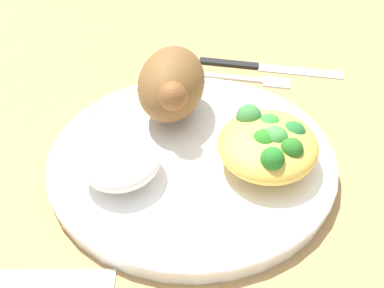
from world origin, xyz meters
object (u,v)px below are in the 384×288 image
at_px(fork, 242,78).
at_px(knife, 258,66).
at_px(mac_cheese_with_broccoli, 268,144).
at_px(rice_pile, 121,160).
at_px(plate, 192,159).
at_px(roasted_chicken, 172,84).

relative_size(fork, knife, 0.75).
bearing_deg(knife, mac_cheese_with_broccoli, 5.73).
xyz_separation_m(rice_pile, mac_cheese_with_broccoli, (-0.04, 0.13, 0.00)).
distance_m(rice_pile, knife, 0.28).
distance_m(plate, knife, 0.22).
bearing_deg(fork, knife, 151.70).
height_order(mac_cheese_with_broccoli, fork, mac_cheese_with_broccoli).
xyz_separation_m(plate, knife, (-0.21, 0.05, -0.01)).
bearing_deg(rice_pile, mac_cheese_with_broccoli, 107.21).
distance_m(rice_pile, mac_cheese_with_broccoli, 0.14).
distance_m(mac_cheese_with_broccoli, knife, 0.21).
xyz_separation_m(plate, fork, (-0.18, 0.04, -0.01)).
xyz_separation_m(roasted_chicken, mac_cheese_with_broccoli, (0.06, 0.11, -0.01)).
bearing_deg(fork, mac_cheese_with_broccoli, 12.48).
height_order(plate, fork, plate).
bearing_deg(knife, fork, -28.30).
bearing_deg(rice_pile, knife, 155.76).
bearing_deg(fork, roasted_chicken, -31.34).
xyz_separation_m(plate, rice_pile, (0.04, -0.06, 0.03)).
bearing_deg(rice_pile, fork, 156.40).
bearing_deg(mac_cheese_with_broccoli, knife, -174.27).
relative_size(plate, knife, 1.52).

